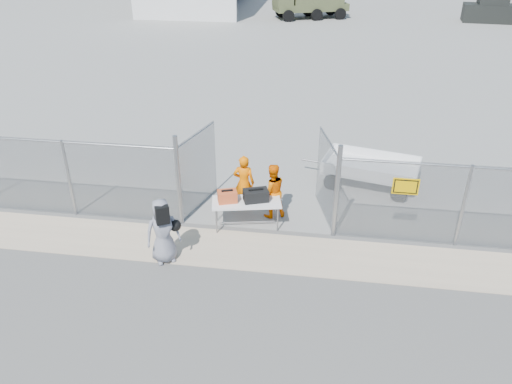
% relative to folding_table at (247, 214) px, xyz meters
% --- Properties ---
extents(ground, '(160.00, 160.00, 0.00)m').
position_rel_folding_table_xyz_m(ground, '(0.26, -2.10, -0.38)').
color(ground, '#4D4D4D').
extents(tarmac_inside, '(160.00, 80.00, 0.01)m').
position_rel_folding_table_xyz_m(tarmac_inside, '(0.26, 39.90, -0.37)').
color(tarmac_inside, gray).
rests_on(tarmac_inside, ground).
extents(dirt_strip, '(44.00, 1.60, 0.01)m').
position_rel_folding_table_xyz_m(dirt_strip, '(0.26, -1.10, -0.37)').
color(dirt_strip, '#C4AE8F').
rests_on(dirt_strip, ground).
extents(chain_link_fence, '(40.00, 0.20, 2.20)m').
position_rel_folding_table_xyz_m(chain_link_fence, '(0.26, -0.10, 0.72)').
color(chain_link_fence, gray).
rests_on(chain_link_fence, ground).
extents(folding_table, '(1.88, 1.09, 0.75)m').
position_rel_folding_table_xyz_m(folding_table, '(0.00, 0.00, 0.00)').
color(folding_table, white).
rests_on(folding_table, ground).
extents(orange_bag, '(0.56, 0.46, 0.30)m').
position_rel_folding_table_xyz_m(orange_bag, '(-0.48, -0.08, 0.53)').
color(orange_bag, '#DB572A').
rests_on(orange_bag, folding_table).
extents(black_duffel, '(0.72, 0.56, 0.30)m').
position_rel_folding_table_xyz_m(black_duffel, '(0.23, 0.07, 0.53)').
color(black_duffel, black).
rests_on(black_duffel, folding_table).
extents(security_worker_left, '(0.59, 0.39, 1.61)m').
position_rel_folding_table_xyz_m(security_worker_left, '(-0.22, 0.89, 0.43)').
color(security_worker_left, '#F96C00').
rests_on(security_worker_left, ground).
extents(security_worker_right, '(0.92, 0.84, 1.54)m').
position_rel_folding_table_xyz_m(security_worker_right, '(0.59, 0.61, 0.39)').
color(security_worker_right, '#F96C00').
rests_on(security_worker_right, ground).
extents(visitor, '(0.95, 0.85, 1.63)m').
position_rel_folding_table_xyz_m(visitor, '(-1.67, -1.75, 0.44)').
color(visitor, slate).
rests_on(visitor, ground).
extents(utility_trailer, '(3.93, 2.65, 0.87)m').
position_rel_folding_table_xyz_m(utility_trailer, '(3.33, 2.91, 0.06)').
color(utility_trailer, white).
rests_on(utility_trailer, ground).
extents(military_truck, '(6.20, 4.10, 2.78)m').
position_rel_folding_table_xyz_m(military_truck, '(0.03, 31.51, 1.01)').
color(military_truck, '#4A512F').
rests_on(military_truck, ground).
extents(parked_vehicle_mid, '(4.18, 2.18, 1.82)m').
position_rel_folding_table_xyz_m(parked_vehicle_mid, '(13.94, 31.80, 0.54)').
color(parked_vehicle_mid, black).
rests_on(parked_vehicle_mid, ground).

